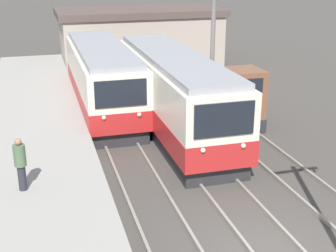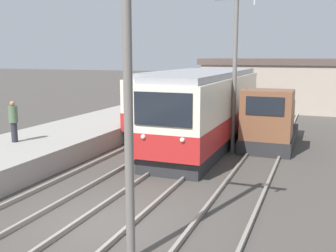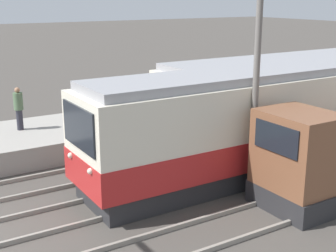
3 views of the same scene
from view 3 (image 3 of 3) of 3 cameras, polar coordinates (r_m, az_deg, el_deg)
commuter_train_left at (r=21.45m, az=12.72°, el=2.98°), size 2.84×11.29×3.64m
commuter_train_center at (r=16.81m, az=9.61°, el=-0.10°), size 2.84×12.63×3.78m
shunting_locomotive at (r=15.70m, az=19.50°, el=-4.02°), size 2.40×5.77×3.00m
catenary_mast_mid at (r=14.54m, az=10.77°, el=6.70°), size 2.00×0.20×7.46m
person_on_platform at (r=20.02m, az=-17.75°, el=2.24°), size 0.38×0.38×1.78m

